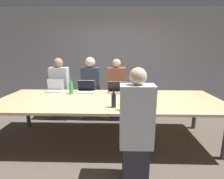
{
  "coord_description": "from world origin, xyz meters",
  "views": [
    {
      "loc": [
        0.13,
        -2.92,
        1.61
      ],
      "look_at": [
        0.05,
        0.1,
        0.92
      ],
      "focal_mm": 28.0,
      "sensor_mm": 36.0,
      "label": 1
    }
  ],
  "objects_px": {
    "person_far_midleft": "(91,90)",
    "laptop_far_left": "(55,88)",
    "person_near_midright": "(136,128)",
    "person_far_center": "(116,91)",
    "stapler": "(124,101)",
    "bottle_near_midright": "(114,100)",
    "laptop_far_center": "(117,89)",
    "cup_far_center": "(130,92)",
    "bottle_far_midleft": "(71,88)",
    "person_far_left": "(60,90)",
    "laptop_far_midleft": "(86,89)",
    "laptop_near_midright": "(134,105)"
  },
  "relations": [
    {
      "from": "person_far_midleft",
      "to": "laptop_far_left",
      "type": "bearing_deg",
      "value": -150.55
    },
    {
      "from": "person_near_midright",
      "to": "person_far_center",
      "type": "relative_size",
      "value": 1.01
    },
    {
      "from": "laptop_far_left",
      "to": "stapler",
      "type": "relative_size",
      "value": 2.28
    },
    {
      "from": "stapler",
      "to": "person_near_midright",
      "type": "bearing_deg",
      "value": -114.07
    },
    {
      "from": "bottle_near_midright",
      "to": "laptop_far_center",
      "type": "height_order",
      "value": "bottle_near_midright"
    },
    {
      "from": "stapler",
      "to": "person_far_midleft",
      "type": "bearing_deg",
      "value": 90.6
    },
    {
      "from": "person_near_midright",
      "to": "laptop_far_center",
      "type": "distance_m",
      "value": 1.47
    },
    {
      "from": "laptop_far_center",
      "to": "cup_far_center",
      "type": "height_order",
      "value": "laptop_far_center"
    },
    {
      "from": "bottle_far_midleft",
      "to": "person_far_midleft",
      "type": "bearing_deg",
      "value": 65.29
    },
    {
      "from": "person_far_midleft",
      "to": "person_far_left",
      "type": "bearing_deg",
      "value": -179.76
    },
    {
      "from": "laptop_far_left",
      "to": "stapler",
      "type": "distance_m",
      "value": 1.59
    },
    {
      "from": "bottle_near_midright",
      "to": "stapler",
      "type": "xyz_separation_m",
      "value": [
        0.17,
        0.27,
        -0.08
      ]
    },
    {
      "from": "bottle_near_midright",
      "to": "laptop_far_left",
      "type": "bearing_deg",
      "value": 140.6
    },
    {
      "from": "bottle_near_midright",
      "to": "laptop_far_midleft",
      "type": "bearing_deg",
      "value": 121.47
    },
    {
      "from": "laptop_far_center",
      "to": "laptop_far_midleft",
      "type": "bearing_deg",
      "value": 177.59
    },
    {
      "from": "laptop_far_midleft",
      "to": "person_far_center",
      "type": "relative_size",
      "value": 0.25
    },
    {
      "from": "laptop_near_midright",
      "to": "laptop_far_midleft",
      "type": "bearing_deg",
      "value": -50.71
    },
    {
      "from": "cup_far_center",
      "to": "person_far_left",
      "type": "bearing_deg",
      "value": 160.38
    },
    {
      "from": "laptop_near_midright",
      "to": "cup_far_center",
      "type": "bearing_deg",
      "value": -91.48
    },
    {
      "from": "laptop_far_left",
      "to": "laptop_far_midleft",
      "type": "height_order",
      "value": "laptop_far_midleft"
    },
    {
      "from": "person_far_left",
      "to": "laptop_far_midleft",
      "type": "height_order",
      "value": "person_far_left"
    },
    {
      "from": "person_far_center",
      "to": "person_near_midright",
      "type": "bearing_deg",
      "value": -82.73
    },
    {
      "from": "laptop_far_left",
      "to": "laptop_near_midright",
      "type": "bearing_deg",
      "value": -36.59
    },
    {
      "from": "person_near_midright",
      "to": "laptop_far_center",
      "type": "relative_size",
      "value": 4.04
    },
    {
      "from": "bottle_far_midleft",
      "to": "laptop_far_center",
      "type": "distance_m",
      "value": 0.89
    },
    {
      "from": "laptop_far_left",
      "to": "person_near_midright",
      "type": "height_order",
      "value": "person_near_midright"
    },
    {
      "from": "person_near_midright",
      "to": "cup_far_center",
      "type": "xyz_separation_m",
      "value": [
        0.03,
        1.37,
        0.12
      ]
    },
    {
      "from": "laptop_far_left",
      "to": "person_far_midleft",
      "type": "distance_m",
      "value": 0.8
    },
    {
      "from": "person_near_midright",
      "to": "bottle_near_midright",
      "type": "xyz_separation_m",
      "value": [
        -0.28,
        0.53,
        0.19
      ]
    },
    {
      "from": "laptop_far_midleft",
      "to": "person_far_midleft",
      "type": "height_order",
      "value": "person_far_midleft"
    },
    {
      "from": "person_far_left",
      "to": "laptop_far_midleft",
      "type": "distance_m",
      "value": 0.84
    },
    {
      "from": "bottle_near_midright",
      "to": "stapler",
      "type": "height_order",
      "value": "bottle_near_midright"
    },
    {
      "from": "laptop_far_left",
      "to": "person_near_midright",
      "type": "bearing_deg",
      "value": -45.48
    },
    {
      "from": "person_near_midright",
      "to": "stapler",
      "type": "height_order",
      "value": "person_near_midright"
    },
    {
      "from": "person_far_midleft",
      "to": "bottle_far_midleft",
      "type": "distance_m",
      "value": 0.71
    },
    {
      "from": "laptop_far_left",
      "to": "laptop_far_midleft",
      "type": "distance_m",
      "value": 0.67
    },
    {
      "from": "person_far_midleft",
      "to": "cup_far_center",
      "type": "distance_m",
      "value": 1.04
    },
    {
      "from": "cup_far_center",
      "to": "person_far_midleft",
      "type": "bearing_deg",
      "value": 146.8
    },
    {
      "from": "stapler",
      "to": "person_far_left",
      "type": "bearing_deg",
      "value": 109.9
    },
    {
      "from": "person_far_left",
      "to": "laptop_far_left",
      "type": "bearing_deg",
      "value": -85.97
    },
    {
      "from": "person_far_left",
      "to": "laptop_far_midleft",
      "type": "xyz_separation_m",
      "value": [
        0.69,
        -0.46,
        0.14
      ]
    },
    {
      "from": "laptop_far_center",
      "to": "bottle_near_midright",
      "type": "bearing_deg",
      "value": -92.71
    },
    {
      "from": "person_far_midleft",
      "to": "person_near_midright",
      "type": "xyz_separation_m",
      "value": [
        0.83,
        -1.93,
        -0.02
      ]
    },
    {
      "from": "person_far_midleft",
      "to": "cup_far_center",
      "type": "xyz_separation_m",
      "value": [
        0.86,
        -0.56,
        0.1
      ]
    },
    {
      "from": "person_far_midleft",
      "to": "person_near_midright",
      "type": "distance_m",
      "value": 2.1
    },
    {
      "from": "person_far_center",
      "to": "stapler",
      "type": "bearing_deg",
      "value": -83.16
    },
    {
      "from": "person_far_left",
      "to": "stapler",
      "type": "bearing_deg",
      "value": -38.16
    },
    {
      "from": "bottle_near_midright",
      "to": "laptop_far_center",
      "type": "relative_size",
      "value": 0.72
    },
    {
      "from": "laptop_far_midleft",
      "to": "person_far_left",
      "type": "bearing_deg",
      "value": 146.14
    },
    {
      "from": "bottle_far_midleft",
      "to": "cup_far_center",
      "type": "distance_m",
      "value": 1.15
    }
  ]
}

